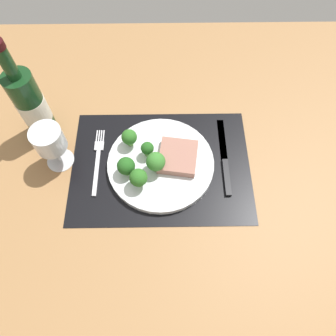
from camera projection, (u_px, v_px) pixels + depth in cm
name	position (u px, v px, depth cm)	size (l,w,h in cm)	color
ground_plane	(161.00, 168.00, 82.72)	(140.00, 110.00, 3.00)	#996D42
placemat	(161.00, 165.00, 81.27)	(45.33, 32.63, 0.30)	black
plate	(161.00, 163.00, 80.43)	(26.84, 26.84, 1.60)	silver
steak	(178.00, 157.00, 79.16)	(9.27, 9.69, 2.18)	#9E6B5B
broccoli_center	(147.00, 149.00, 78.25)	(3.23, 3.23, 4.66)	#6B994C
broccoli_back_left	(138.00, 178.00, 73.66)	(4.29, 4.29, 5.80)	#6B994C
broccoli_near_fork	(129.00, 137.00, 79.44)	(3.94, 3.94, 5.26)	#6B994C
broccoli_front_edge	(126.00, 166.00, 75.76)	(4.37, 4.37, 5.27)	#5B8942
broccoli_near_steak	(156.00, 162.00, 75.44)	(4.67, 4.67, 6.19)	#6B994C
fork	(98.00, 160.00, 81.49)	(2.40, 19.20, 0.50)	silver
knife	(225.00, 162.00, 81.22)	(1.80, 23.00, 0.80)	black
wine_bottle	(31.00, 105.00, 77.40)	(7.06, 7.06, 29.25)	#143819
wine_glass	(50.00, 142.00, 74.23)	(7.40, 7.40, 12.71)	silver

